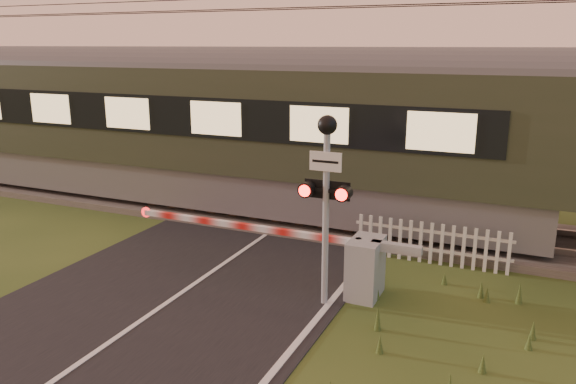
% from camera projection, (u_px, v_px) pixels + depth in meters
% --- Properties ---
extents(ground, '(160.00, 160.00, 0.00)m').
position_uv_depth(ground, '(145.00, 319.00, 9.76)').
color(ground, '#2A4119').
rests_on(ground, ground).
extents(road, '(6.00, 140.00, 0.03)m').
position_uv_depth(road, '(137.00, 325.00, 9.55)').
color(road, black).
rests_on(road, ground).
extents(track_bed, '(140.00, 3.40, 0.39)m').
position_uv_depth(track_bed, '(292.00, 215.00, 15.50)').
color(track_bed, '#47423D').
rests_on(track_bed, ground).
extents(boom_gate, '(6.15, 0.87, 1.16)m').
position_uv_depth(boom_gate, '(353.00, 263.00, 10.61)').
color(boom_gate, gray).
rests_on(boom_gate, ground).
extents(crossing_signal, '(0.88, 0.36, 3.48)m').
position_uv_depth(crossing_signal, '(326.00, 178.00, 9.73)').
color(crossing_signal, gray).
rests_on(crossing_signal, ground).
extents(picket_fence, '(3.39, 0.08, 0.92)m').
position_uv_depth(picket_fence, '(431.00, 243.00, 12.13)').
color(picket_fence, silver).
rests_on(picket_fence, ground).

